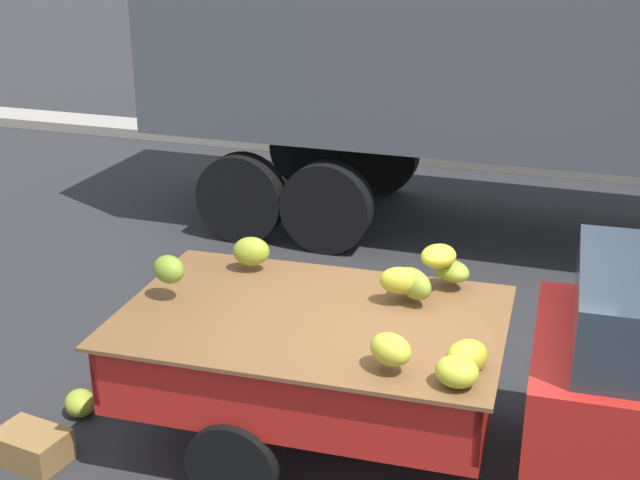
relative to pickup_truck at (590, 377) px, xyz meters
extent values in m
plane|color=#28282B|center=(-1.10, -0.12, -0.88)|extent=(220.00, 220.00, 0.00)
cube|color=gray|center=(-1.10, 8.03, -0.80)|extent=(80.00, 0.80, 0.16)
cube|color=#B21E19|center=(-1.96, -0.09, -0.30)|extent=(2.72, 1.84, 0.08)
cube|color=#B21E19|center=(-1.99, 0.74, -0.04)|extent=(2.65, 0.17, 0.44)
cube|color=#B21E19|center=(-1.92, -0.93, -0.04)|extent=(2.65, 0.17, 0.44)
cube|color=#B21E19|center=(-0.66, -0.03, -0.04)|extent=(0.13, 1.72, 0.44)
cube|color=#B21E19|center=(-3.25, -0.15, -0.04)|extent=(0.13, 1.72, 0.44)
cube|color=#B21914|center=(-2.00, 0.77, -0.08)|extent=(2.54, 0.13, 0.07)
cube|color=brown|center=(-1.96, -0.09, 0.19)|extent=(2.85, 1.97, 0.03)
ellipsoid|color=olive|center=(-1.31, 0.34, 0.36)|extent=(0.40, 0.38, 0.23)
ellipsoid|color=#A9AD2E|center=(-0.79, -0.75, 0.31)|extent=(0.35, 0.34, 0.19)
ellipsoid|color=#A9AA2B|center=(-1.40, 0.28, 0.40)|extent=(0.33, 0.25, 0.20)
ellipsoid|color=gold|center=(-1.18, 0.59, 0.50)|extent=(0.35, 0.37, 0.17)
ellipsoid|color=olive|center=(-3.05, -0.18, 0.45)|extent=(0.32, 0.29, 0.21)
ellipsoid|color=#ABAE2E|center=(-1.22, -0.70, 0.36)|extent=(0.38, 0.36, 0.20)
ellipsoid|color=gold|center=(-0.77, -0.51, 0.29)|extent=(0.36, 0.38, 0.23)
ellipsoid|color=olive|center=(-2.68, 0.52, 0.38)|extent=(0.34, 0.27, 0.24)
ellipsoid|color=olive|center=(-1.09, 0.69, 0.35)|extent=(0.37, 0.35, 0.16)
cylinder|color=black|center=(-2.31, 0.72, -0.56)|extent=(0.65, 0.23, 0.64)
cylinder|color=black|center=(-2.23, -0.94, -0.56)|extent=(0.65, 0.23, 0.64)
cylinder|color=black|center=(-3.09, 6.12, -0.34)|extent=(1.08, 0.30, 1.08)
cylinder|color=black|center=(-3.10, 3.72, -0.34)|extent=(1.08, 0.30, 1.08)
cylinder|color=black|center=(-4.17, 6.12, -0.34)|extent=(1.08, 0.30, 1.08)
cylinder|color=black|center=(-4.18, 3.72, -0.34)|extent=(1.08, 0.30, 1.08)
ellipsoid|color=#98A932|center=(-3.86, -0.32, -0.77)|extent=(0.38, 0.38, 0.21)
cube|color=olive|center=(-3.84, -0.98, -0.75)|extent=(0.56, 0.43, 0.25)
camera|label=1|loc=(-0.07, -5.51, 3.00)|focal=49.40mm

